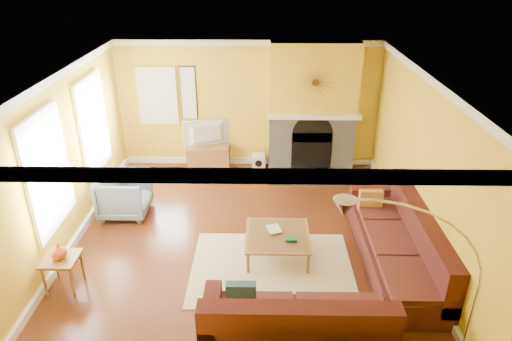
{
  "coord_description": "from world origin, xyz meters",
  "views": [
    {
      "loc": [
        0.32,
        -6.3,
        4.3
      ],
      "look_at": [
        0.21,
        0.4,
        1.06
      ],
      "focal_mm": 32.0,
      "sensor_mm": 36.0,
      "label": 1
    }
  ],
  "objects_px": {
    "side_table": "(64,273)",
    "arc_lamp": "(411,303)",
    "media_console": "(209,157)",
    "armchair": "(125,195)",
    "coffee_table": "(277,245)",
    "sectional_sofa": "(323,251)"
  },
  "relations": [
    {
      "from": "side_table",
      "to": "arc_lamp",
      "type": "relative_size",
      "value": 0.22
    },
    {
      "from": "sectional_sofa",
      "to": "side_table",
      "type": "relative_size",
      "value": 6.72
    },
    {
      "from": "coffee_table",
      "to": "arc_lamp",
      "type": "height_order",
      "value": "arc_lamp"
    },
    {
      "from": "sectional_sofa",
      "to": "armchair",
      "type": "relative_size",
      "value": 4.1
    },
    {
      "from": "side_table",
      "to": "arc_lamp",
      "type": "distance_m",
      "value": 4.59
    },
    {
      "from": "media_console",
      "to": "arc_lamp",
      "type": "relative_size",
      "value": 0.39
    },
    {
      "from": "sectional_sofa",
      "to": "coffee_table",
      "type": "height_order",
      "value": "sectional_sofa"
    },
    {
      "from": "media_console",
      "to": "armchair",
      "type": "height_order",
      "value": "armchair"
    },
    {
      "from": "sectional_sofa",
      "to": "media_console",
      "type": "xyz_separation_m",
      "value": [
        -2.05,
        3.71,
        -0.2
      ]
    },
    {
      "from": "media_console",
      "to": "coffee_table",
      "type": "bearing_deg",
      "value": -66.07
    },
    {
      "from": "armchair",
      "to": "side_table",
      "type": "bearing_deg",
      "value": 171.36
    },
    {
      "from": "coffee_table",
      "to": "armchair",
      "type": "height_order",
      "value": "armchair"
    },
    {
      "from": "media_console",
      "to": "armchair",
      "type": "distance_m",
      "value": 2.35
    },
    {
      "from": "media_console",
      "to": "arc_lamp",
      "type": "height_order",
      "value": "arc_lamp"
    },
    {
      "from": "sectional_sofa",
      "to": "arc_lamp",
      "type": "bearing_deg",
      "value": -71.88
    },
    {
      "from": "armchair",
      "to": "arc_lamp",
      "type": "distance_m",
      "value": 5.36
    },
    {
      "from": "sectional_sofa",
      "to": "media_console",
      "type": "bearing_deg",
      "value": 118.93
    },
    {
      "from": "sectional_sofa",
      "to": "coffee_table",
      "type": "relative_size",
      "value": 3.55
    },
    {
      "from": "armchair",
      "to": "arc_lamp",
      "type": "bearing_deg",
      "value": -132.34
    },
    {
      "from": "media_console",
      "to": "armchair",
      "type": "relative_size",
      "value": 1.07
    },
    {
      "from": "side_table",
      "to": "arc_lamp",
      "type": "xyz_separation_m",
      "value": [
        4.23,
        -1.54,
        0.9
      ]
    },
    {
      "from": "media_console",
      "to": "side_table",
      "type": "distance_m",
      "value": 4.31
    }
  ]
}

